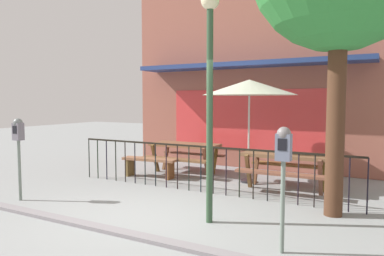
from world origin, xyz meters
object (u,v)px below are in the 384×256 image
Objects in this scene: picnic_table_right at (286,161)px; street_lamp at (210,71)px; patio_umbrella at (249,88)px; patio_bench at (149,163)px; parking_meter_far at (283,156)px; parking_meter_near at (18,137)px; picnic_table_left at (185,150)px.

picnic_table_right is 0.52× the size of street_lamp.
patio_umbrella is 3.03m from patio_bench.
patio_umbrella is at bearing 98.01° from street_lamp.
picnic_table_right is 3.39m from parking_meter_far.
street_lamp is at bearing 155.17° from parking_meter_far.
street_lamp is at bearing -81.99° from patio_umbrella.
patio_bench is 3.14m from parking_meter_near.
patio_umbrella is at bearing 47.14° from parking_meter_near.
street_lamp reaches higher than patio_umbrella.
parking_meter_far is at bearing -46.93° from picnic_table_left.
patio_umbrella is at bearing 16.23° from patio_bench.
patio_bench is at bearing 144.46° from parking_meter_far.
parking_meter_far is 1.81m from street_lamp.
picnic_table_left is at bearing 68.86° from parking_meter_near.
patio_umbrella is 2.98m from street_lamp.
patio_bench is 0.41× the size of street_lamp.
picnic_table_left is 1.01× the size of picnic_table_right.
picnic_table_right is at bearing 37.47° from parking_meter_near.
patio_umbrella is 4.92m from parking_meter_near.
picnic_table_right is (2.77, -0.53, 0.00)m from picnic_table_left.
picnic_table_right is 0.77× the size of patio_umbrella.
parking_meter_near is at bearing -111.14° from picnic_table_left.
parking_meter_far is (4.98, -0.01, 0.01)m from parking_meter_near.
picnic_table_right is 5.36m from parking_meter_near.
patio_umbrella is 1.52× the size of parking_meter_near.
patio_umbrella reaches higher than patio_bench.
picnic_table_left and picnic_table_right have the same top height.
street_lamp is (-1.29, 0.60, 1.12)m from parking_meter_far.
picnic_table_left is 0.77× the size of patio_umbrella.
parking_meter_near is 0.99× the size of parking_meter_far.
picnic_table_right is 3.20m from street_lamp.
parking_meter_near reaches higher than picnic_table_left.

